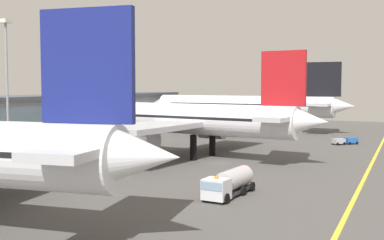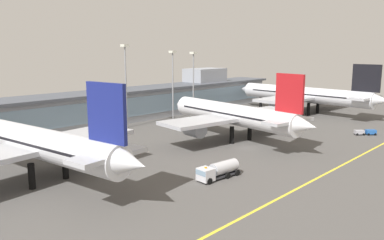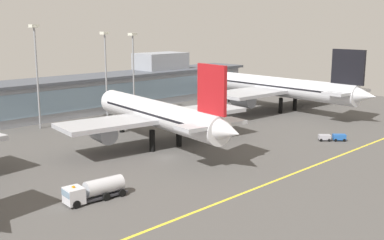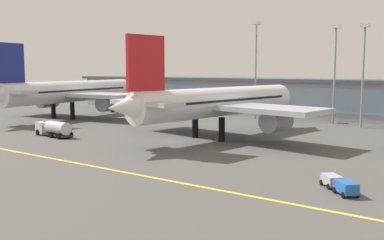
% 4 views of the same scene
% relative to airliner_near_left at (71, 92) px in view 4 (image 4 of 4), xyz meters
% --- Properties ---
extents(ground_plane, '(205.00, 205.00, 0.00)m').
position_rel_airliner_near_left_xyz_m(ground_plane, '(43.85, -13.27, -6.63)').
color(ground_plane, '#514F4C').
extents(taxiway_centreline_stripe, '(164.00, 0.50, 0.01)m').
position_rel_airliner_near_left_xyz_m(taxiway_centreline_stripe, '(43.85, -35.27, -6.63)').
color(taxiway_centreline_stripe, yellow).
rests_on(taxiway_centreline_stripe, ground).
extents(terminal_building, '(149.43, 14.00, 15.18)m').
position_rel_airliner_near_left_xyz_m(terminal_building, '(46.08, 36.84, -1.21)').
color(terminal_building, '#9399A3').
rests_on(terminal_building, ground).
extents(airliner_near_left, '(38.54, 51.50, 18.14)m').
position_rel_airliner_near_left_xyz_m(airliner_near_left, '(0.00, 0.00, 0.00)').
color(airliner_near_left, black).
rests_on(airliner_near_left, ground).
extents(airliner_near_right, '(40.81, 48.38, 17.59)m').
position_rel_airliner_near_left_xyz_m(airliner_near_right, '(48.22, -5.81, -0.21)').
color(airliner_near_right, black).
rests_on(airliner_near_right, ground).
extents(fuel_tanker_truck, '(9.24, 3.66, 2.90)m').
position_rel_airliner_near_left_xyz_m(fuel_tanker_truck, '(22.24, -22.35, -5.12)').
color(fuel_tanker_truck, black).
rests_on(fuel_tanker_truck, ground).
extents(baggage_tug_near, '(5.01, 5.09, 1.40)m').
position_rel_airliner_near_left_xyz_m(baggage_tug_near, '(77.13, -28.46, -5.84)').
color(baggage_tug_near, black).
rests_on(baggage_tug_near, ground).
extents(apron_light_mast_west, '(1.80, 1.80, 24.13)m').
position_rel_airliner_near_left_xyz_m(apron_light_mast_west, '(39.05, 26.12, 9.10)').
color(apron_light_mast_west, gray).
rests_on(apron_light_mast_west, ground).
extents(apron_light_mast_centre, '(1.80, 1.80, 22.28)m').
position_rel_airliner_near_left_xyz_m(apron_light_mast_centre, '(58.57, 26.93, 8.08)').
color(apron_light_mast_centre, gray).
rests_on(apron_light_mast_centre, ground).
extents(apron_light_mast_east, '(1.80, 1.80, 21.93)m').
position_rel_airliner_near_left_xyz_m(apron_light_mast_east, '(65.48, 24.20, 7.88)').
color(apron_light_mast_east, gray).
rests_on(apron_light_mast_east, ground).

